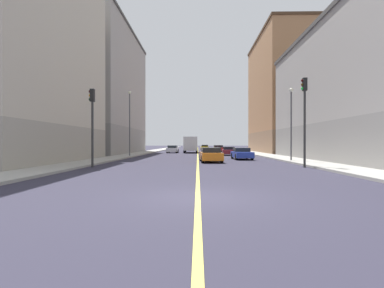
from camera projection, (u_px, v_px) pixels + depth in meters
name	position (u px, v px, depth m)	size (l,w,h in m)	color
ground_plane	(198.00, 197.00, 9.59)	(400.00, 400.00, 0.00)	#2B2939
sidewalk_left	(246.00, 152.00, 58.40)	(2.90, 168.00, 0.15)	#9E9B93
sidewalk_right	(150.00, 152.00, 58.76)	(2.90, 168.00, 0.15)	#9E9B93
lane_center_stripe	(198.00, 152.00, 58.58)	(0.16, 154.00, 0.01)	#E5D14C
building_left_near	(354.00, 94.00, 29.62)	(9.22, 25.08, 12.90)	gray
building_left_mid	(283.00, 95.00, 54.37)	(9.22, 21.25, 20.70)	#8F6B4F
building_right_corner	(21.00, 53.00, 26.16)	(9.22, 18.98, 18.99)	#9D9688
building_right_midblock	(106.00, 92.00, 50.16)	(9.22, 25.31, 20.27)	gray
traffic_light_left_near	(304.00, 110.00, 21.28)	(0.40, 0.32, 6.28)	#2D2D2D
traffic_light_right_near	(92.00, 116.00, 21.57)	(0.40, 0.32, 5.55)	#2D2D2D
street_lamp_left_near	(291.00, 116.00, 27.60)	(0.36, 0.36, 6.57)	#4C4C51
street_lamp_right_near	(130.00, 117.00, 37.81)	(0.36, 0.36, 8.05)	#4C4C51
car_white	(173.00, 149.00, 53.76)	(1.95, 4.40, 1.30)	white
car_orange	(211.00, 155.00, 27.55)	(2.03, 4.58, 1.30)	orange
car_blue	(242.00, 154.00, 31.93)	(1.94, 4.30, 1.22)	#23389E
car_red	(218.00, 149.00, 60.20)	(2.01, 4.02, 1.31)	red
car_yellow	(205.00, 147.00, 78.30)	(2.03, 4.64, 1.29)	gold
car_maroon	(229.00, 151.00, 43.14)	(1.96, 4.60, 1.20)	maroon
box_truck	(191.00, 144.00, 54.35)	(2.43, 7.81, 2.81)	navy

